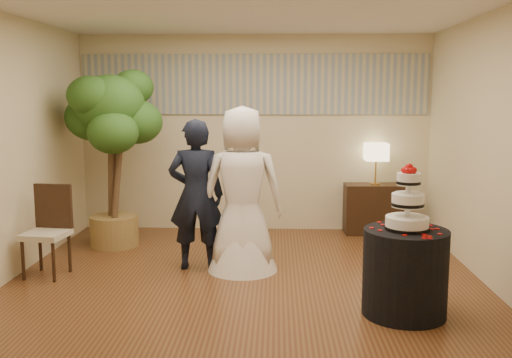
{
  "coord_description": "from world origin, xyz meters",
  "views": [
    {
      "loc": [
        0.32,
        -5.7,
        1.95
      ],
      "look_at": [
        0.1,
        0.4,
        1.05
      ],
      "focal_mm": 40.0,
      "sensor_mm": 36.0,
      "label": 1
    }
  ],
  "objects_px": {
    "groom": "(196,195)",
    "table_lamp": "(376,164)",
    "console": "(374,209)",
    "bride": "(242,189)",
    "cake_table": "(405,272)",
    "side_chair": "(45,232)",
    "ficus_tree": "(112,157)",
    "wedding_cake": "(408,197)"
  },
  "relations": [
    {
      "from": "groom",
      "to": "table_lamp",
      "type": "bearing_deg",
      "value": -143.78
    },
    {
      "from": "console",
      "to": "bride",
      "type": "bearing_deg",
      "value": -135.96
    },
    {
      "from": "cake_table",
      "to": "side_chair",
      "type": "height_order",
      "value": "side_chair"
    },
    {
      "from": "cake_table",
      "to": "console",
      "type": "bearing_deg",
      "value": 85.44
    },
    {
      "from": "groom",
      "to": "cake_table",
      "type": "relative_size",
      "value": 2.18
    },
    {
      "from": "cake_table",
      "to": "side_chair",
      "type": "bearing_deg",
      "value": 165.2
    },
    {
      "from": "ficus_tree",
      "to": "bride",
      "type": "bearing_deg",
      "value": -29.31
    },
    {
      "from": "console",
      "to": "ficus_tree",
      "type": "height_order",
      "value": "ficus_tree"
    },
    {
      "from": "groom",
      "to": "table_lamp",
      "type": "distance_m",
      "value": 2.88
    },
    {
      "from": "groom",
      "to": "bride",
      "type": "relative_size",
      "value": 0.92
    },
    {
      "from": "groom",
      "to": "bride",
      "type": "bearing_deg",
      "value": 174.89
    },
    {
      "from": "ficus_tree",
      "to": "side_chair",
      "type": "height_order",
      "value": "ficus_tree"
    },
    {
      "from": "table_lamp",
      "to": "ficus_tree",
      "type": "distance_m",
      "value": 3.6
    },
    {
      "from": "bride",
      "to": "console",
      "type": "distance_m",
      "value": 2.57
    },
    {
      "from": "side_chair",
      "to": "ficus_tree",
      "type": "bearing_deg",
      "value": 80.89
    },
    {
      "from": "table_lamp",
      "to": "side_chair",
      "type": "bearing_deg",
      "value": -151.76
    },
    {
      "from": "ficus_tree",
      "to": "side_chair",
      "type": "relative_size",
      "value": 2.37
    },
    {
      "from": "cake_table",
      "to": "table_lamp",
      "type": "height_order",
      "value": "table_lamp"
    },
    {
      "from": "ficus_tree",
      "to": "cake_table",
      "type": "bearing_deg",
      "value": -34.46
    },
    {
      "from": "bride",
      "to": "side_chair",
      "type": "xyz_separation_m",
      "value": [
        -2.11,
        -0.3,
        -0.43
      ]
    },
    {
      "from": "wedding_cake",
      "to": "console",
      "type": "distance_m",
      "value": 3.14
    },
    {
      "from": "groom",
      "to": "console",
      "type": "bearing_deg",
      "value": -143.78
    },
    {
      "from": "wedding_cake",
      "to": "ficus_tree",
      "type": "xyz_separation_m",
      "value": [
        -3.26,
        2.24,
        0.09
      ]
    },
    {
      "from": "cake_table",
      "to": "wedding_cake",
      "type": "distance_m",
      "value": 0.68
    },
    {
      "from": "table_lamp",
      "to": "side_chair",
      "type": "distance_m",
      "value": 4.43
    },
    {
      "from": "ficus_tree",
      "to": "side_chair",
      "type": "xyz_separation_m",
      "value": [
        -0.37,
        -1.28,
        -0.67
      ]
    },
    {
      "from": "groom",
      "to": "bride",
      "type": "xyz_separation_m",
      "value": [
        0.52,
        -0.04,
        0.07
      ]
    },
    {
      "from": "cake_table",
      "to": "side_chair",
      "type": "xyz_separation_m",
      "value": [
        -3.63,
        0.96,
        0.1
      ]
    },
    {
      "from": "bride",
      "to": "side_chair",
      "type": "distance_m",
      "value": 2.17
    },
    {
      "from": "groom",
      "to": "side_chair",
      "type": "relative_size",
      "value": 1.72
    },
    {
      "from": "console",
      "to": "ficus_tree",
      "type": "bearing_deg",
      "value": -168.21
    },
    {
      "from": "cake_table",
      "to": "ficus_tree",
      "type": "height_order",
      "value": "ficus_tree"
    },
    {
      "from": "table_lamp",
      "to": "console",
      "type": "bearing_deg",
      "value": 0.0
    },
    {
      "from": "wedding_cake",
      "to": "ficus_tree",
      "type": "distance_m",
      "value": 3.95
    },
    {
      "from": "wedding_cake",
      "to": "side_chair",
      "type": "relative_size",
      "value": 0.6
    },
    {
      "from": "console",
      "to": "side_chair",
      "type": "relative_size",
      "value": 0.86
    },
    {
      "from": "console",
      "to": "side_chair",
      "type": "distance_m",
      "value": 4.4
    },
    {
      "from": "cake_table",
      "to": "table_lamp",
      "type": "relative_size",
      "value": 1.34
    },
    {
      "from": "wedding_cake",
      "to": "ficus_tree",
      "type": "bearing_deg",
      "value": 145.54
    },
    {
      "from": "cake_table",
      "to": "ficus_tree",
      "type": "distance_m",
      "value": 4.03
    },
    {
      "from": "console",
      "to": "table_lamp",
      "type": "distance_m",
      "value": 0.64
    },
    {
      "from": "table_lamp",
      "to": "ficus_tree",
      "type": "bearing_deg",
      "value": -167.06
    }
  ]
}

